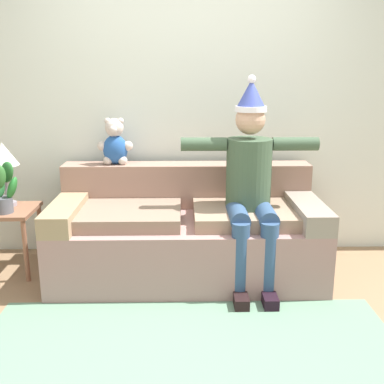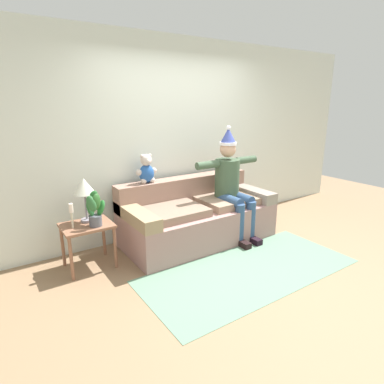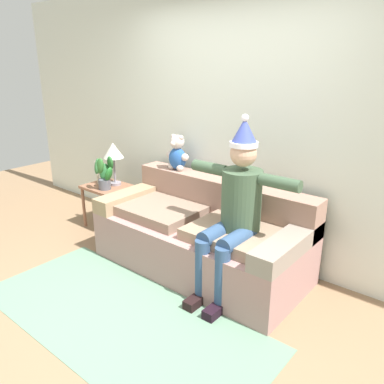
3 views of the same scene
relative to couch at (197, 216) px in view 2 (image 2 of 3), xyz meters
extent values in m
plane|color=#8D6E50|center=(0.00, -0.99, -0.33)|extent=(10.00, 10.00, 0.00)
cube|color=silver|center=(0.00, 0.56, 1.02)|extent=(7.00, 0.10, 2.70)
cube|color=#A27873|center=(0.00, -0.05, -0.10)|extent=(2.04, 0.94, 0.47)
cube|color=#987363|center=(0.00, 0.31, 0.31)|extent=(2.04, 0.24, 0.36)
cube|color=#9E8261|center=(-0.91, -0.05, 0.21)|extent=(0.22, 0.94, 0.15)
cube|color=gray|center=(0.91, -0.05, 0.21)|extent=(0.22, 0.94, 0.15)
cube|color=#876F5D|center=(-0.46, -0.10, 0.18)|extent=(0.82, 0.66, 0.10)
cube|color=gray|center=(0.46, -0.10, 0.18)|extent=(0.82, 0.66, 0.10)
cylinder|color=#3D553D|center=(0.46, -0.07, 0.49)|extent=(0.34, 0.34, 0.52)
sphere|color=tan|center=(0.46, -0.07, 0.89)|extent=(0.22, 0.22, 0.22)
cylinder|color=white|center=(0.46, -0.07, 0.97)|extent=(0.23, 0.23, 0.04)
cone|color=#3B4AA0|center=(0.46, -0.07, 1.08)|extent=(0.21, 0.21, 0.20)
sphere|color=white|center=(0.46, -0.07, 1.18)|extent=(0.06, 0.06, 0.06)
cylinder|color=#314C72|center=(0.36, -0.27, 0.23)|extent=(0.14, 0.40, 0.14)
cylinder|color=#314C72|center=(0.36, -0.47, -0.05)|extent=(0.13, 0.13, 0.57)
cube|color=black|center=(0.36, -0.55, -0.29)|extent=(0.10, 0.24, 0.08)
cylinder|color=#314C72|center=(0.56, -0.27, 0.23)|extent=(0.14, 0.40, 0.14)
cylinder|color=#314C72|center=(0.56, -0.47, -0.05)|extent=(0.13, 0.13, 0.57)
cube|color=black|center=(0.56, -0.55, -0.29)|extent=(0.10, 0.24, 0.08)
cylinder|color=#3D553D|center=(0.12, -0.07, 0.71)|extent=(0.34, 0.10, 0.10)
cylinder|color=#3D553D|center=(0.80, -0.07, 0.71)|extent=(0.34, 0.10, 0.10)
ellipsoid|color=#25539D|center=(-0.58, 0.31, 0.61)|extent=(0.20, 0.16, 0.24)
sphere|color=beige|center=(-0.58, 0.31, 0.79)|extent=(0.15, 0.15, 0.15)
sphere|color=beige|center=(-0.58, 0.25, 0.78)|extent=(0.07, 0.07, 0.07)
sphere|color=beige|center=(-0.64, 0.31, 0.85)|extent=(0.05, 0.05, 0.05)
sphere|color=beige|center=(-0.53, 0.31, 0.85)|extent=(0.05, 0.05, 0.05)
sphere|color=beige|center=(-0.69, 0.31, 0.64)|extent=(0.08, 0.08, 0.08)
sphere|color=beige|center=(-0.64, 0.28, 0.53)|extent=(0.08, 0.08, 0.08)
sphere|color=beige|center=(-0.48, 0.31, 0.64)|extent=(0.08, 0.08, 0.08)
sphere|color=beige|center=(-0.52, 0.28, 0.53)|extent=(0.08, 0.08, 0.08)
cube|color=#8D5D44|center=(-1.47, 0.04, 0.18)|extent=(0.55, 0.45, 0.03)
cylinder|color=#8D5D44|center=(-1.72, -0.15, -0.09)|extent=(0.04, 0.04, 0.49)
cylinder|color=#8D5D44|center=(-1.23, -0.15, -0.09)|extent=(0.04, 0.04, 0.49)
cylinder|color=#8D5D44|center=(-1.72, 0.24, -0.09)|extent=(0.04, 0.04, 0.49)
cylinder|color=#8D5D44|center=(-1.23, 0.24, -0.09)|extent=(0.04, 0.04, 0.49)
cylinder|color=gray|center=(-1.44, 0.13, 0.21)|extent=(0.14, 0.14, 0.03)
cylinder|color=gray|center=(-1.44, 0.13, 0.37)|extent=(0.02, 0.02, 0.30)
cone|color=beige|center=(-1.44, 0.13, 0.61)|extent=(0.24, 0.24, 0.18)
cylinder|color=#555862|center=(-1.40, -0.05, 0.25)|extent=(0.14, 0.14, 0.12)
ellipsoid|color=#26742D|center=(-1.32, -0.04, 0.38)|extent=(0.13, 0.11, 0.19)
ellipsoid|color=#2B6D30|center=(-1.38, 0.03, 0.49)|extent=(0.16, 0.11, 0.21)
ellipsoid|color=#296431|center=(-1.44, -0.02, 0.39)|extent=(0.13, 0.17, 0.21)
ellipsoid|color=#306835|center=(-1.44, -0.11, 0.47)|extent=(0.15, 0.16, 0.21)
ellipsoid|color=#2D6429|center=(-1.39, -0.10, 0.48)|extent=(0.13, 0.09, 0.19)
cylinder|color=beige|center=(-1.63, 0.02, 0.28)|extent=(0.02, 0.02, 0.18)
cylinder|color=white|center=(-1.63, 0.02, 0.42)|extent=(0.04, 0.04, 0.10)
cube|color=slate|center=(0.00, -1.07, -0.33)|extent=(2.51, 1.12, 0.01)
camera|label=1|loc=(-0.03, -3.43, 1.24)|focal=42.98mm
camera|label=2|loc=(-2.36, -3.42, 1.52)|focal=30.10mm
camera|label=3|loc=(2.09, -2.69, 1.61)|focal=36.21mm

